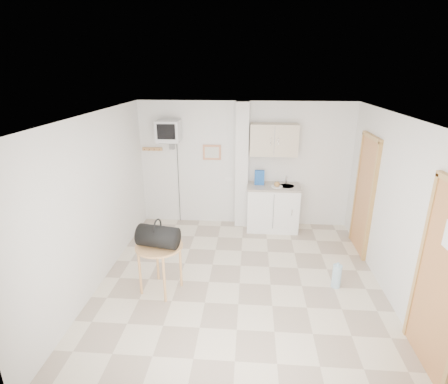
# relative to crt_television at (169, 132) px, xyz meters

# --- Properties ---
(ground) EXTENTS (4.50, 4.50, 0.00)m
(ground) POSITION_rel_crt_television_xyz_m (1.45, -2.02, -1.94)
(ground) COLOR beige
(ground) RESTS_ON ground
(room_envelope) EXTENTS (4.24, 4.54, 2.55)m
(room_envelope) POSITION_rel_crt_television_xyz_m (1.69, -1.93, -0.40)
(room_envelope) COLOR white
(room_envelope) RESTS_ON ground
(kitchenette) EXTENTS (1.03, 0.58, 2.10)m
(kitchenette) POSITION_rel_crt_television_xyz_m (2.02, -0.02, -1.13)
(kitchenette) COLOR white
(kitchenette) RESTS_ON ground
(crt_television) EXTENTS (0.44, 0.45, 2.15)m
(crt_television) POSITION_rel_crt_television_xyz_m (0.00, 0.00, 0.00)
(crt_television) COLOR slate
(crt_television) RESTS_ON ground
(round_table) EXTENTS (0.67, 0.67, 0.73)m
(round_table) POSITION_rel_crt_television_xyz_m (0.32, -2.26, -1.30)
(round_table) COLOR #BD8849
(round_table) RESTS_ON ground
(duffel_bag) EXTENTS (0.61, 0.41, 0.41)m
(duffel_bag) POSITION_rel_crt_television_xyz_m (0.32, -2.30, -1.05)
(duffel_bag) COLOR black
(duffel_bag) RESTS_ON round_table
(water_bottle) EXTENTS (0.13, 0.13, 0.40)m
(water_bottle) POSITION_rel_crt_television_xyz_m (2.88, -1.99, -1.75)
(water_bottle) COLOR #A2C8DE
(water_bottle) RESTS_ON ground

